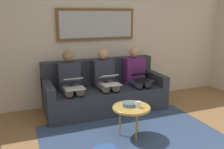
# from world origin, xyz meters

# --- Properties ---
(wall_rear) EXTENTS (6.00, 0.12, 2.60)m
(wall_rear) POSITION_xyz_m (0.00, -2.60, 1.30)
(wall_rear) COLOR beige
(wall_rear) RESTS_ON ground_plane
(area_rug) EXTENTS (2.60, 1.80, 0.01)m
(area_rug) POSITION_xyz_m (0.00, -0.85, 0.00)
(area_rug) COLOR #33476B
(area_rug) RESTS_ON ground_plane
(couch) EXTENTS (2.20, 0.90, 0.90)m
(couch) POSITION_xyz_m (0.00, -2.12, 0.31)
(couch) COLOR #2D333D
(couch) RESTS_ON ground_plane
(framed_mirror) EXTENTS (1.53, 0.05, 0.59)m
(framed_mirror) POSITION_xyz_m (0.00, -2.51, 1.55)
(framed_mirror) COLOR brown
(coffee_table) EXTENTS (0.54, 0.54, 0.47)m
(coffee_table) POSITION_xyz_m (0.02, -0.90, 0.44)
(coffee_table) COLOR tan
(coffee_table) RESTS_ON ground_plane
(cup) EXTENTS (0.07, 0.07, 0.09)m
(cup) POSITION_xyz_m (-0.07, -0.85, 0.50)
(cup) COLOR silver
(cup) RESTS_ON coffee_table
(bowl) EXTENTS (0.18, 0.18, 0.05)m
(bowl) POSITION_xyz_m (0.04, -0.95, 0.48)
(bowl) COLOR slate
(bowl) RESTS_ON coffee_table
(person_left) EXTENTS (0.38, 0.58, 1.14)m
(person_left) POSITION_xyz_m (-0.64, -2.05, 0.61)
(person_left) COLOR #66236B
(person_left) RESTS_ON couch
(laptop_black) EXTENTS (0.32, 0.34, 0.15)m
(laptop_black) POSITION_xyz_m (-0.64, -1.81, 0.62)
(laptop_black) COLOR black
(person_middle) EXTENTS (0.38, 0.58, 1.14)m
(person_middle) POSITION_xyz_m (0.00, -2.05, 0.61)
(person_middle) COLOR #2D3342
(person_middle) RESTS_ON couch
(laptop_white) EXTENTS (0.31, 0.37, 0.16)m
(laptop_white) POSITION_xyz_m (0.00, -1.81, 0.63)
(laptop_white) COLOR white
(person_right) EXTENTS (0.38, 0.58, 1.14)m
(person_right) POSITION_xyz_m (0.64, -2.05, 0.61)
(person_right) COLOR #2D3342
(person_right) RESTS_ON couch
(laptop_silver) EXTENTS (0.32, 0.38, 0.17)m
(laptop_silver) POSITION_xyz_m (0.64, -1.82, 0.63)
(laptop_silver) COLOR silver
(magazine_stack) EXTENTS (0.30, 0.23, 0.04)m
(magazine_stack) POSITION_xyz_m (0.51, -0.68, 0.03)
(magazine_stack) COLOR red
(magazine_stack) RESTS_ON ground_plane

